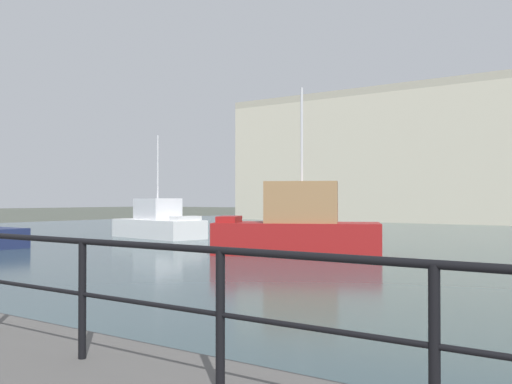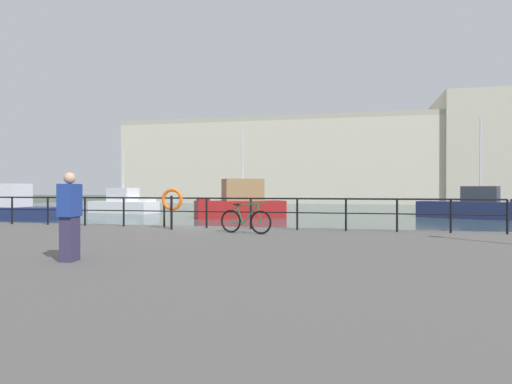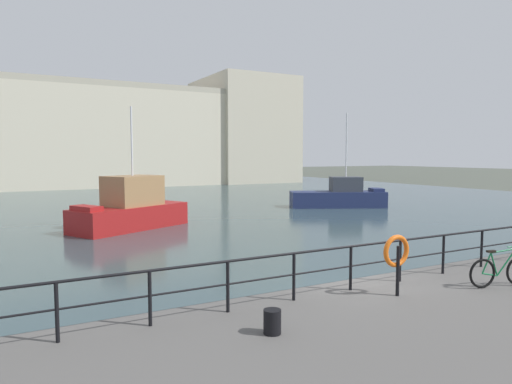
{
  "view_description": "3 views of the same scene",
  "coord_description": "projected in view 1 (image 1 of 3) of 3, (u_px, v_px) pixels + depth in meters",
  "views": [
    {
      "loc": [
        10.02,
        -4.13,
        2.14
      ],
      "look_at": [
        2.14,
        6.71,
        2.31
      ],
      "focal_mm": 41.52,
      "sensor_mm": 36.0,
      "label": 1
    },
    {
      "loc": [
        5.9,
        -15.41,
        2.08
      ],
      "look_at": [
        1.16,
        5.73,
        1.94
      ],
      "focal_mm": 30.82,
      "sensor_mm": 36.0,
      "label": 2
    },
    {
      "loc": [
        -7.82,
        -9.05,
        3.91
      ],
      "look_at": [
        0.08,
        5.54,
        2.57
      ],
      "focal_mm": 32.14,
      "sensor_mm": 36.0,
      "label": 3
    }
  ],
  "objects": [
    {
      "name": "moored_harbor_tender",
      "position": [
        298.0,
        226.0,
        22.94
      ],
      "size": [
        6.72,
        5.0,
        6.47
      ],
      "rotation": [
        0.0,
        0.0,
        3.62
      ],
      "color": "maroon",
      "rests_on": "water_basin"
    },
    {
      "name": "water_basin",
      "position": [
        468.0,
        237.0,
        33.63
      ],
      "size": [
        80.0,
        60.0,
        0.01
      ],
      "primitive_type": "cube",
      "color": "#33474C",
      "rests_on": "ground_plane"
    },
    {
      "name": "moored_red_daysailer",
      "position": [
        159.0,
        224.0,
        32.7
      ],
      "size": [
        6.13,
        3.2,
        5.69
      ],
      "rotation": [
        0.0,
        0.0,
        -0.16
      ],
      "color": "white",
      "rests_on": "water_basin"
    }
  ]
}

